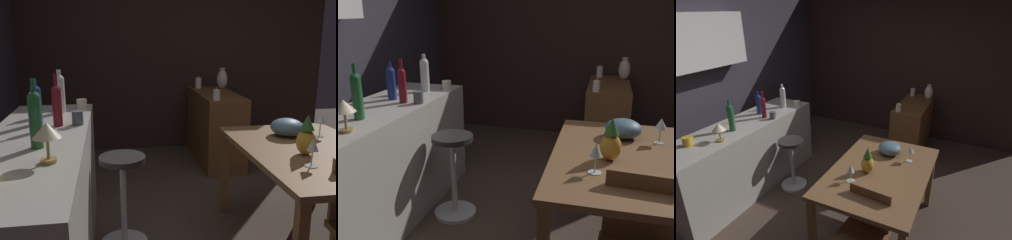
% 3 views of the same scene
% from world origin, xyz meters
% --- Properties ---
extents(ground_plane, '(9.00, 9.00, 0.00)m').
position_xyz_m(ground_plane, '(0.00, 0.00, 0.00)').
color(ground_plane, '#47382D').
extents(wall_kitchen_back, '(5.20, 0.33, 2.60)m').
position_xyz_m(wall_kitchen_back, '(-0.06, 2.08, 1.41)').
color(wall_kitchen_back, '#38333D').
rests_on(wall_kitchen_back, ground_plane).
extents(wall_side_right, '(0.10, 4.40, 2.60)m').
position_xyz_m(wall_side_right, '(2.55, 0.30, 1.30)').
color(wall_side_right, '#33231E').
rests_on(wall_side_right, ground_plane).
extents(dining_table, '(1.37, 0.91, 0.74)m').
position_xyz_m(dining_table, '(-0.07, -0.39, 0.66)').
color(dining_table, brown).
rests_on(dining_table, ground_plane).
extents(kitchen_counter, '(2.10, 0.60, 0.90)m').
position_xyz_m(kitchen_counter, '(-0.08, 1.40, 0.45)').
color(kitchen_counter, '#B2ADA3').
rests_on(kitchen_counter, ground_plane).
extents(sideboard_cabinet, '(1.10, 0.44, 0.82)m').
position_xyz_m(sideboard_cabinet, '(1.87, -0.26, 0.41)').
color(sideboard_cabinet, brown).
rests_on(sideboard_cabinet, ground_plane).
extents(chair_near_window, '(0.43, 0.43, 0.83)m').
position_xyz_m(chair_near_window, '(-0.62, -0.44, 0.46)').
color(chair_near_window, brown).
rests_on(chair_near_window, ground_plane).
extents(bar_stool, '(0.34, 0.34, 0.68)m').
position_xyz_m(bar_stool, '(0.18, 0.88, 0.36)').
color(bar_stool, '#262323').
rests_on(bar_stool, ground_plane).
extents(wine_glass_left, '(0.08, 0.08, 0.17)m').
position_xyz_m(wine_glass_left, '(-0.37, -0.20, 0.87)').
color(wine_glass_left, silver).
rests_on(wine_glass_left, dining_table).
extents(wine_glass_right, '(0.08, 0.08, 0.17)m').
position_xyz_m(wine_glass_right, '(0.23, -0.60, 0.87)').
color(wine_glass_right, silver).
rests_on(wine_glass_right, dining_table).
extents(pineapple_centerpiece, '(0.12, 0.12, 0.26)m').
position_xyz_m(pineapple_centerpiece, '(-0.15, -0.28, 0.85)').
color(pineapple_centerpiece, gold).
rests_on(pineapple_centerpiece, dining_table).
extents(fruit_bowl, '(0.25, 0.25, 0.13)m').
position_xyz_m(fruit_bowl, '(0.29, -0.37, 0.81)').
color(fruit_bowl, slate).
rests_on(fruit_bowl, dining_table).
extents(wine_bottle_clear, '(0.08, 0.08, 0.33)m').
position_xyz_m(wine_bottle_clear, '(0.65, 1.33, 1.06)').
color(wine_bottle_clear, silver).
rests_on(wine_bottle_clear, kitchen_counter).
extents(wine_bottle_ruby, '(0.06, 0.06, 0.35)m').
position_xyz_m(wine_bottle_ruby, '(0.21, 1.29, 1.05)').
color(wine_bottle_ruby, maroon).
rests_on(wine_bottle_ruby, kitchen_counter).
extents(wine_bottle_cobalt, '(0.07, 0.07, 0.31)m').
position_xyz_m(wine_bottle_cobalt, '(0.29, 1.44, 1.04)').
color(wine_bottle_cobalt, navy).
rests_on(wine_bottle_cobalt, kitchen_counter).
extents(wine_bottle_green, '(0.07, 0.07, 0.37)m').
position_xyz_m(wine_bottle_green, '(-0.27, 1.34, 1.07)').
color(wine_bottle_green, '#1E592D').
rests_on(wine_bottle_green, kitchen_counter).
extents(cup_cream, '(0.12, 0.08, 0.08)m').
position_xyz_m(cup_cream, '(0.77, 1.18, 0.94)').
color(cup_cream, beige).
rests_on(cup_cream, kitchen_counter).
extents(cup_slate, '(0.11, 0.08, 0.10)m').
position_xyz_m(cup_slate, '(0.22, 1.17, 0.95)').
color(cup_slate, '#515660').
rests_on(cup_slate, kitchen_counter).
extents(cup_mustard, '(0.13, 0.09, 0.09)m').
position_xyz_m(cup_mustard, '(-0.75, 1.47, 0.95)').
color(cup_mustard, gold).
rests_on(cup_mustard, kitchen_counter).
extents(counter_lamp, '(0.14, 0.14, 0.20)m').
position_xyz_m(counter_lamp, '(-0.52, 1.25, 1.05)').
color(counter_lamp, '#A58447').
rests_on(counter_lamp, kitchen_counter).
extents(pillar_candle_tall, '(0.07, 0.07, 0.15)m').
position_xyz_m(pillar_candle_tall, '(2.25, -0.14, 0.88)').
color(pillar_candle_tall, white).
rests_on(pillar_candle_tall, sideboard_cabinet).
extents(pillar_candle_short, '(0.07, 0.07, 0.13)m').
position_xyz_m(pillar_candle_short, '(1.41, -0.14, 0.87)').
color(pillar_candle_short, white).
rests_on(pillar_candle_short, sideboard_cabinet).
extents(vase_ceramic_ivory, '(0.13, 0.13, 0.26)m').
position_xyz_m(vase_ceramic_ivory, '(2.15, -0.42, 0.94)').
color(vase_ceramic_ivory, beige).
rests_on(vase_ceramic_ivory, sideboard_cabinet).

